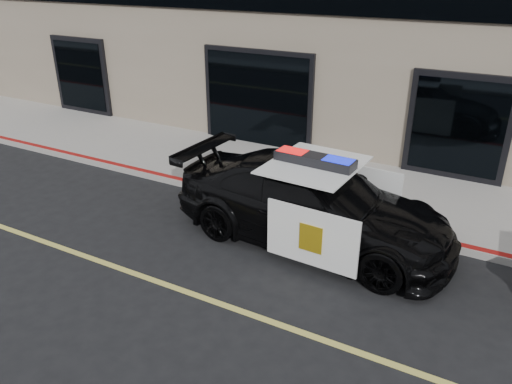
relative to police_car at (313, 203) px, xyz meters
The scene contains 4 objects.
ground 3.75m from the police_car, 134.44° to the right, with size 120.00×120.00×0.00m, color black.
sidewalk_n 3.75m from the police_car, 134.23° to the left, with size 60.00×3.50×0.15m, color gray.
police_car is the anchor object (origin of this frame).
fire_hydrant 2.72m from the police_car, 138.93° to the left, with size 0.38×0.53×0.83m.
Camera 1 is at (5.75, -5.52, 5.08)m, focal length 35.00 mm.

